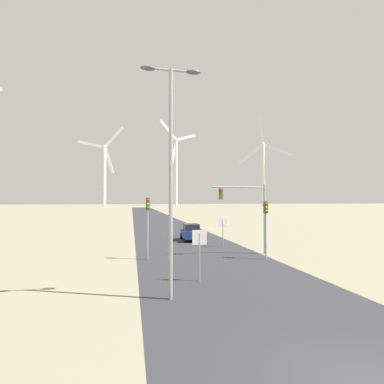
% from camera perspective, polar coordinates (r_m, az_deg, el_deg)
% --- Properties ---
extents(road_surface, '(10.00, 240.00, 0.01)m').
position_cam_1_polar(road_surface, '(54.48, -5.80, -6.13)').
color(road_surface, '#2D2D33').
rests_on(road_surface, ground).
extents(streetlamp, '(2.76, 0.32, 10.39)m').
position_cam_1_polar(streetlamp, '(13.58, -4.06, 7.06)').
color(streetlamp, '#93999E').
rests_on(streetlamp, ground).
extents(stop_sign_near, '(0.81, 0.07, 2.78)m').
position_cam_1_polar(stop_sign_near, '(16.52, 1.45, -10.10)').
color(stop_sign_near, '#93999E').
rests_on(stop_sign_near, ground).
extents(stop_sign_far, '(0.81, 0.07, 2.65)m').
position_cam_1_polar(stop_sign_far, '(28.53, 5.90, -6.64)').
color(stop_sign_far, '#93999E').
rests_on(stop_sign_far, ground).
extents(traffic_light_post_near_left, '(0.28, 0.34, 4.57)m').
position_cam_1_polar(traffic_light_post_near_left, '(22.52, -8.43, -4.26)').
color(traffic_light_post_near_left, '#93999E').
rests_on(traffic_light_post_near_left, ground).
extents(traffic_light_post_near_right, '(0.28, 0.33, 4.31)m').
position_cam_1_polar(traffic_light_post_near_right, '(23.08, 13.89, -4.62)').
color(traffic_light_post_near_right, '#93999E').
rests_on(traffic_light_post_near_right, ground).
extents(traffic_light_mast_overhead, '(4.45, 0.35, 5.68)m').
position_cam_1_polar(traffic_light_mast_overhead, '(24.60, 10.31, -2.30)').
color(traffic_light_mast_overhead, '#93999E').
rests_on(traffic_light_mast_overhead, ground).
extents(car_approaching, '(1.98, 4.18, 1.83)m').
position_cam_1_polar(car_approaching, '(32.77, -0.21, -7.64)').
color(car_approaching, navy).
rests_on(car_approaching, ground).
extents(wind_turbine_left, '(30.50, 6.65, 53.69)m').
position_cam_1_polar(wind_turbine_left, '(207.91, -16.33, 4.19)').
color(wind_turbine_left, white).
rests_on(wind_turbine_left, ground).
extents(wind_turbine_center, '(30.12, 15.04, 63.81)m').
position_cam_1_polar(wind_turbine_center, '(229.56, -3.03, 5.06)').
color(wind_turbine_center, white).
rests_on(wind_turbine_center, ground).
extents(wind_turbine_right, '(31.43, 15.74, 60.82)m').
position_cam_1_polar(wind_turbine_right, '(204.35, 13.42, 4.58)').
color(wind_turbine_right, white).
rests_on(wind_turbine_right, ground).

